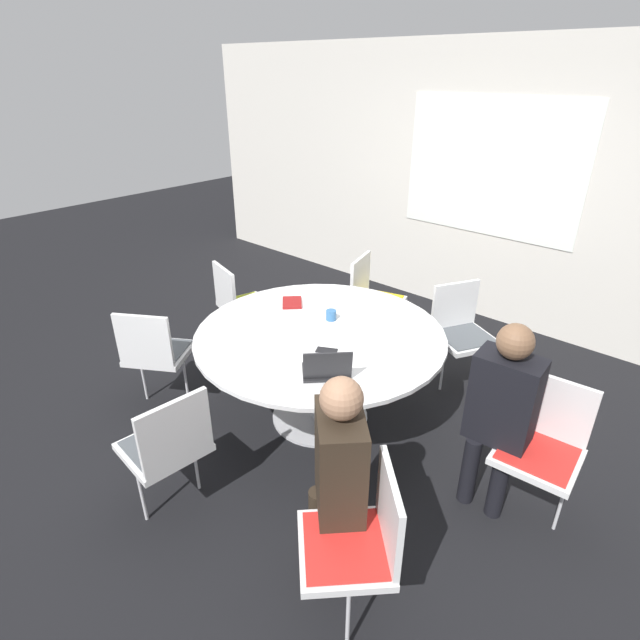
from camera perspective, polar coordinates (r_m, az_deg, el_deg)
ground_plane at (r=3.95m, az=-0.00°, el=-10.94°), size 16.00×16.00×0.00m
wall_back at (r=5.39m, az=18.78°, el=14.08°), size 8.00×0.07×2.70m
conference_table at (r=3.61m, az=-0.00°, el=-3.22°), size 1.78×1.78×0.74m
chair_0 at (r=2.48m, az=4.54°, el=-23.44°), size 0.61×0.61×0.87m
chair_1 at (r=3.19m, az=24.13°, el=-12.45°), size 0.47×0.45×0.87m
chair_2 at (r=4.24m, az=15.85°, el=-0.82°), size 0.58×0.59×0.87m
chair_3 at (r=4.71m, az=6.00°, el=2.95°), size 0.52×0.54×0.87m
chair_4 at (r=4.61m, az=-9.23°, el=2.22°), size 0.54×0.52×0.87m
chair_5 at (r=3.97m, az=-18.37°, el=-3.19°), size 0.60×0.59×0.87m
chair_6 at (r=3.04m, az=-17.00°, el=-13.26°), size 0.46×0.47×0.87m
person_0 at (r=2.49m, az=1.92°, el=-16.53°), size 0.41×0.41×1.22m
person_1 at (r=3.05m, az=20.07°, el=-9.08°), size 0.38×0.28×1.22m
laptop at (r=3.03m, az=0.78°, el=-5.63°), size 0.37×0.37×0.21m
spiral_notebook at (r=3.98m, az=-3.21°, el=2.01°), size 0.25×0.25×0.02m
coffee_cup at (r=3.71m, az=1.28°, el=0.57°), size 0.08×0.08×0.08m
cell_phone at (r=3.32m, az=0.76°, el=-3.51°), size 0.16×0.13×0.01m
handbag at (r=4.98m, az=2.45°, el=-0.41°), size 0.36×0.16×0.28m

